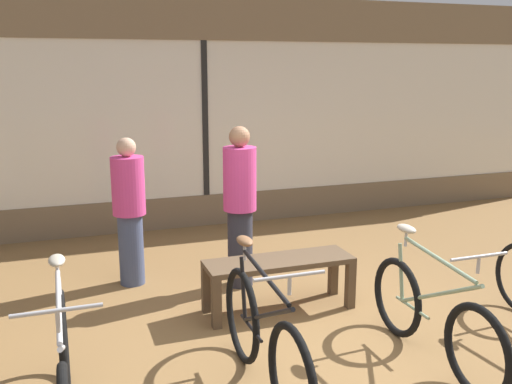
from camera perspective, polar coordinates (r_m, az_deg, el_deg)
ground_plane at (r=4.90m, az=6.89°, el=-15.20°), size 24.00×24.00×0.00m
shop_back_wall at (r=8.05m, az=-5.17°, el=8.02°), size 12.00×0.08×3.20m
bicycle_far_left at (r=3.89m, az=-18.61°, el=-16.94°), size 0.46×1.82×1.05m
bicycle_left at (r=4.10m, az=0.74°, el=-14.57°), size 0.46×1.75×1.05m
bicycle_right at (r=4.71m, az=17.19°, el=-11.82°), size 0.46×1.67×1.02m
display_bench at (r=5.39m, az=2.32°, el=-7.66°), size 1.40×0.44×0.50m
customer_near_rack at (r=6.05m, az=-12.56°, el=-1.70°), size 0.35×0.35×1.56m
customer_by_window at (r=5.84m, az=-1.62°, el=-1.19°), size 0.39×0.39×1.68m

